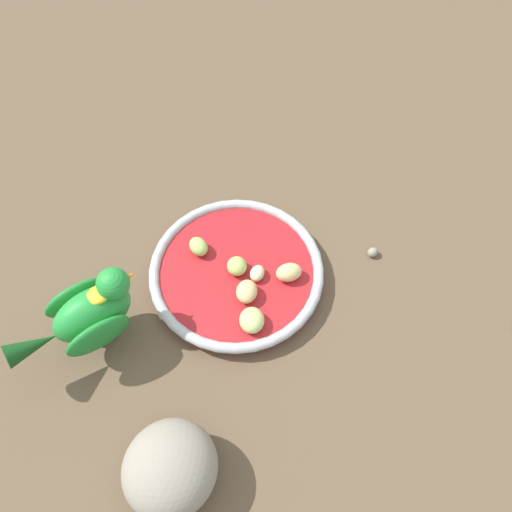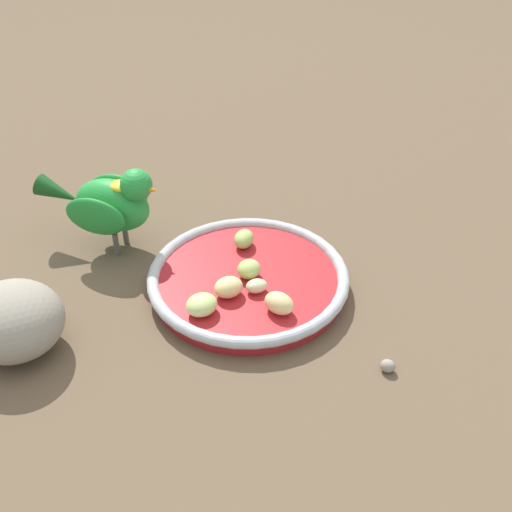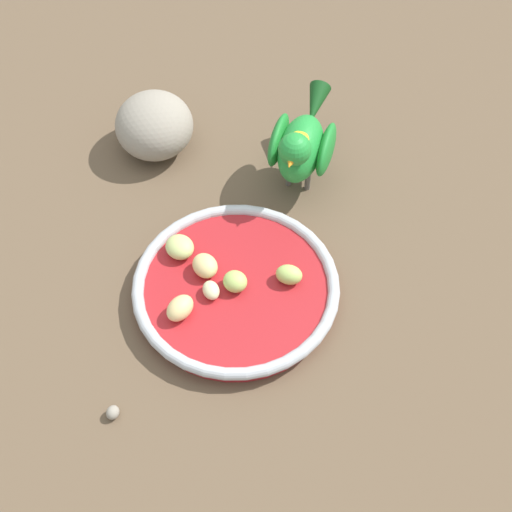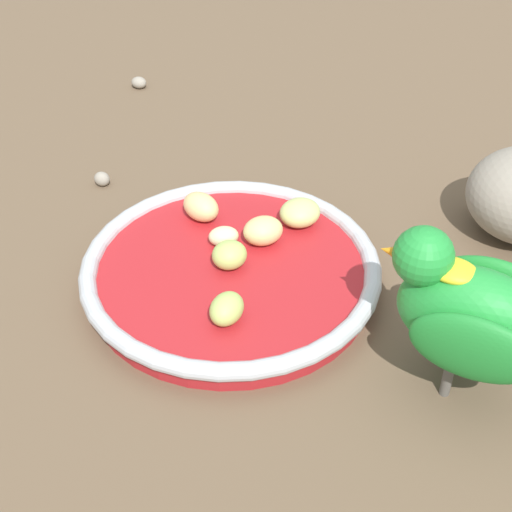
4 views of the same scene
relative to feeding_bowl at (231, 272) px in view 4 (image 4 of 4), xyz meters
name	(u,v)px [view 4 (image 4 of 4)]	position (x,y,z in m)	size (l,w,h in m)	color
ground_plane	(225,262)	(-0.03, -0.01, -0.01)	(4.00, 4.00, 0.00)	brown
feeding_bowl	(231,272)	(0.00, 0.00, 0.00)	(0.24, 0.24, 0.03)	#AD1E23
apple_piece_0	(225,239)	(-0.02, -0.01, 0.01)	(0.03, 0.02, 0.02)	beige
apple_piece_1	(300,213)	(-0.07, 0.04, 0.02)	(0.04, 0.03, 0.02)	#C6D17A
apple_piece_2	(263,231)	(-0.04, 0.02, 0.02)	(0.03, 0.03, 0.02)	#E5C67F
apple_piece_3	(227,309)	(0.06, 0.01, 0.02)	(0.03, 0.02, 0.02)	#B2CC66
apple_piece_4	(201,207)	(-0.06, -0.04, 0.02)	(0.04, 0.03, 0.02)	#E5C67F
apple_piece_5	(229,255)	(0.00, 0.00, 0.02)	(0.03, 0.03, 0.02)	#B2CC66
parrot	(478,311)	(0.06, 0.19, 0.06)	(0.09, 0.18, 0.12)	#59544C
pebble_0	(102,179)	(-0.12, -0.16, -0.01)	(0.02, 0.01, 0.01)	gray
pebble_1	(139,83)	(-0.33, -0.21, -0.01)	(0.02, 0.02, 0.01)	gray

